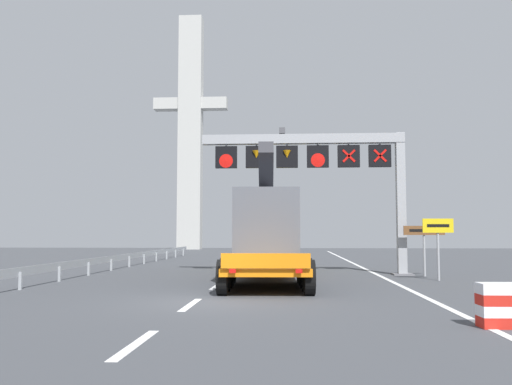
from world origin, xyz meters
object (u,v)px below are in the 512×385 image
object	(u,v)px
overhead_lane_gantry	(325,162)
exit_sign_yellow	(438,234)
bridge_pylon_distant	(191,129)
tourist_info_sign_brown	(424,237)
crash_barrier_striped	(504,305)
heavy_haul_truck_orange	(266,232)

from	to	relation	value
overhead_lane_gantry	exit_sign_yellow	world-z (taller)	overhead_lane_gantry
overhead_lane_gantry	bridge_pylon_distant	world-z (taller)	bridge_pylon_distant
tourist_info_sign_brown	crash_barrier_striped	bearing A→B (deg)	-97.06
crash_barrier_striped	bridge_pylon_distant	size ratio (longest dim) A/B	0.04
overhead_lane_gantry	tourist_info_sign_brown	xyz separation A→B (m)	(4.35, -0.65, -3.54)
heavy_haul_truck_orange	tourist_info_sign_brown	bearing A→B (deg)	4.70
exit_sign_yellow	crash_barrier_striped	world-z (taller)	exit_sign_yellow
heavy_haul_truck_orange	bridge_pylon_distant	distance (m)	44.41
heavy_haul_truck_orange	bridge_pylon_distant	xyz separation A→B (m)	(-11.06, 41.09, 12.71)
overhead_lane_gantry	crash_barrier_striped	xyz separation A→B (m)	(2.68, -14.12, -4.83)
exit_sign_yellow	overhead_lane_gantry	bearing A→B (deg)	146.15
overhead_lane_gantry	bridge_pylon_distant	xyz separation A→B (m)	(-13.77, 39.86, 9.41)
overhead_lane_gantry	exit_sign_yellow	bearing A→B (deg)	-33.85
tourist_info_sign_brown	overhead_lane_gantry	bearing A→B (deg)	171.46
tourist_info_sign_brown	crash_barrier_striped	xyz separation A→B (m)	(-1.67, -13.47, -1.30)
tourist_info_sign_brown	crash_barrier_striped	distance (m)	13.63
heavy_haul_truck_orange	exit_sign_yellow	distance (m)	7.27
overhead_lane_gantry	crash_barrier_striped	world-z (taller)	overhead_lane_gantry
exit_sign_yellow	bridge_pylon_distant	xyz separation A→B (m)	(-18.13, 42.78, 12.82)
bridge_pylon_distant	tourist_info_sign_brown	bearing A→B (deg)	-65.90
bridge_pylon_distant	heavy_haul_truck_orange	bearing A→B (deg)	-74.94
heavy_haul_truck_orange	bridge_pylon_distant	size ratio (longest dim) A/B	0.49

